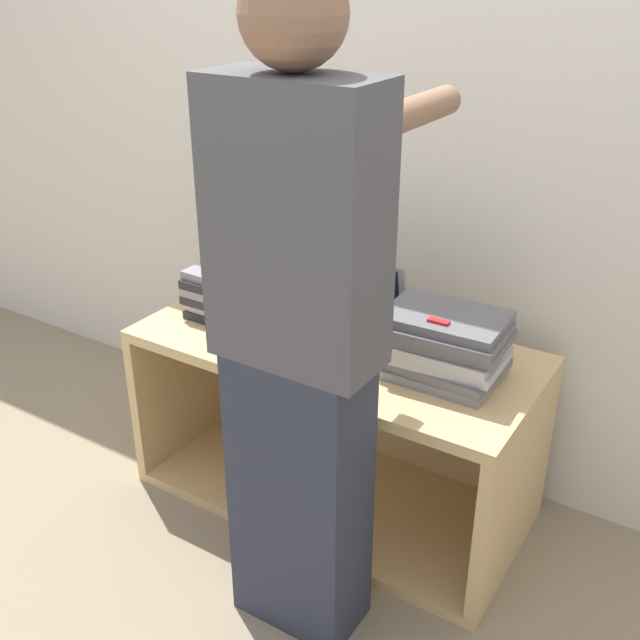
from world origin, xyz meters
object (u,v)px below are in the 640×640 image
Objects in this scene: laptop_stack_left at (242,295)px; person at (300,343)px; laptop_stack_right at (444,345)px; laptop_open at (343,323)px.

laptop_stack_left is 0.20× the size of person.
laptop_stack_right is at bearing -0.01° from laptop_stack_left.
laptop_stack_left is at bearing 139.17° from person.
laptop_open is 0.37m from laptop_stack_left.
person reaches higher than laptop_stack_left.
laptop_open reaches higher than laptop_stack_left.
laptop_open is 0.59m from person.
laptop_open is at bearing 109.36° from person.
person is (0.54, -0.47, 0.18)m from laptop_stack_left.
laptop_open reaches higher than laptop_stack_right.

